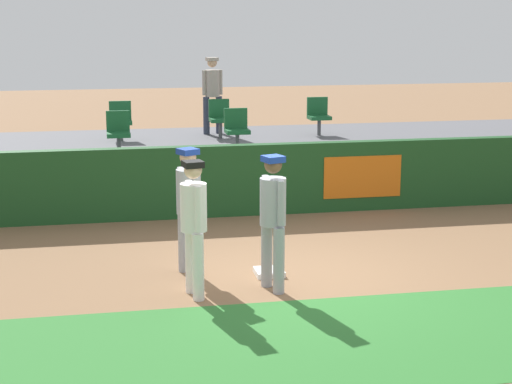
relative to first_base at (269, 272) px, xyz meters
name	(u,v)px	position (x,y,z in m)	size (l,w,h in m)	color
ground_plane	(292,278)	(0.29, -0.19, -0.04)	(60.00, 60.00, 0.00)	#846042
grass_foreground_strip	(338,340)	(0.29, -2.52, -0.04)	(18.00, 2.80, 0.01)	#2D722D
first_base	(269,272)	(0.00, 0.00, 0.00)	(0.40, 0.40, 0.08)	white
player_fielder_home	(194,219)	(-1.15, -0.69, 1.01)	(0.40, 0.58, 1.82)	white
player_runner_visitor	(273,213)	(-0.09, -0.63, 1.03)	(0.44, 0.50, 1.84)	#9EA3AD
player_coach_visitor	(189,202)	(-1.11, 0.25, 1.02)	(0.46, 0.47, 1.83)	#9EA3AD
field_wall	(245,180)	(0.30, 3.59, 0.62)	(18.00, 0.26, 1.32)	#19471E
bleacher_platform	(224,164)	(0.29, 6.16, 0.44)	(18.00, 4.80, 0.96)	#59595E
seat_front_center	(237,127)	(0.38, 5.03, 1.40)	(0.47, 0.44, 0.84)	#4C4C51
seat_back_center	(220,116)	(0.31, 6.83, 1.40)	(0.45, 0.44, 0.84)	#4C4C51
seat_back_left	(121,119)	(-1.84, 6.83, 1.40)	(0.47, 0.44, 0.84)	#4C4C51
seat_front_left	(118,130)	(-1.94, 5.03, 1.40)	(0.45, 0.44, 0.84)	#4C4C51
seat_back_right	(319,114)	(2.55, 6.83, 1.40)	(0.47, 0.44, 0.84)	#4C4C51
spectator_hooded	(212,90)	(0.24, 7.45, 1.92)	(0.47, 0.39, 1.72)	#33384C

